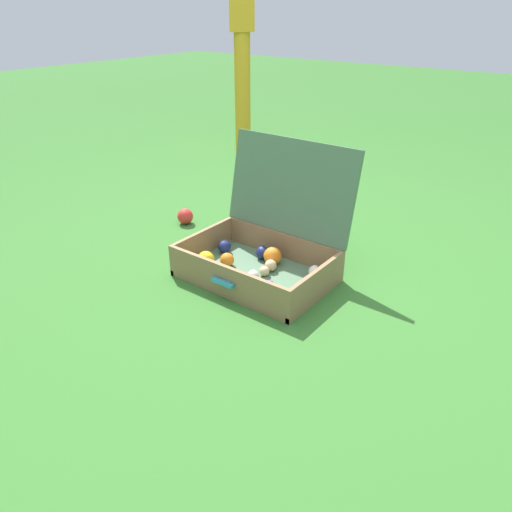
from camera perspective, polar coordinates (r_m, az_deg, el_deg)
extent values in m
plane|color=#336B28|center=(2.23, 2.06, -2.21)|extent=(16.00, 16.00, 0.00)
cube|color=#4C7051|center=(2.20, 0.00, -2.23)|extent=(0.64, 0.42, 0.03)
cube|color=olive|center=(2.35, -6.00, 1.30)|extent=(0.02, 0.42, 0.15)
cube|color=olive|center=(2.02, 6.99, -3.32)|extent=(0.02, 0.42, 0.15)
cube|color=olive|center=(2.03, -3.45, -2.96)|extent=(0.60, 0.02, 0.15)
cube|color=olive|center=(2.32, 3.03, 1.02)|extent=(0.60, 0.02, 0.15)
cube|color=#4C7051|center=(2.25, 3.95, 7.89)|extent=(0.64, 0.10, 0.42)
cube|color=teal|center=(2.02, -3.84, -3.04)|extent=(0.11, 0.02, 0.02)
sphere|color=#D1B784|center=(2.16, 0.96, -1.74)|extent=(0.04, 0.04, 0.04)
sphere|color=navy|center=(2.30, 0.74, 0.39)|extent=(0.06, 0.06, 0.06)
sphere|color=yellow|center=(2.24, -5.75, -0.39)|extent=(0.08, 0.08, 0.08)
sphere|color=orange|center=(2.24, -3.32, -0.43)|extent=(0.06, 0.06, 0.06)
sphere|color=navy|center=(2.36, -3.66, 1.04)|extent=(0.06, 0.06, 0.06)
sphere|color=white|center=(2.17, 6.69, -1.74)|extent=(0.05, 0.05, 0.05)
sphere|color=yellow|center=(2.04, -0.52, -3.25)|extent=(0.07, 0.07, 0.07)
sphere|color=orange|center=(2.25, 1.90, 0.01)|extent=(0.08, 0.08, 0.08)
sphere|color=purple|center=(2.05, 1.56, -3.42)|extent=(0.05, 0.05, 0.05)
sphere|color=white|center=(2.12, -0.33, -2.24)|extent=(0.05, 0.05, 0.05)
sphere|color=#D1B784|center=(2.20, 1.68, -1.08)|extent=(0.05, 0.05, 0.05)
sphere|color=red|center=(2.76, -8.08, 4.51)|extent=(0.09, 0.09, 0.09)
cylinder|color=gold|center=(4.21, -1.60, 18.29)|extent=(0.12, 0.12, 0.89)
cylinder|color=gold|center=(4.03, -1.53, 17.89)|extent=(0.12, 0.12, 0.89)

